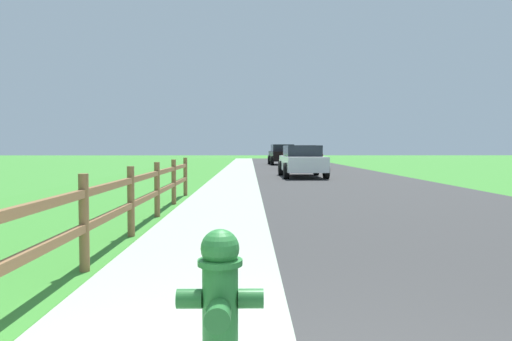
{
  "coord_description": "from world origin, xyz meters",
  "views": [
    {
      "loc": [
        -0.33,
        -2.25,
        1.37
      ],
      "look_at": [
        -0.16,
        10.52,
        0.78
      ],
      "focal_mm": 34.85,
      "sensor_mm": 36.0,
      "label": 1
    }
  ],
  "objects_px": {
    "parked_car_red": "(302,157)",
    "parked_car_black": "(282,154)",
    "parked_suv_white": "(302,161)",
    "fire_hydrant": "(220,300)"
  },
  "relations": [
    {
      "from": "parked_suv_white",
      "to": "parked_car_black",
      "type": "distance_m",
      "value": 16.88
    },
    {
      "from": "parked_suv_white",
      "to": "fire_hydrant",
      "type": "bearing_deg",
      "value": -97.46
    },
    {
      "from": "parked_suv_white",
      "to": "parked_car_red",
      "type": "relative_size",
      "value": 1.05
    },
    {
      "from": "parked_car_red",
      "to": "parked_car_black",
      "type": "xyz_separation_m",
      "value": [
        -0.58,
        9.2,
        0.06
      ]
    },
    {
      "from": "parked_car_red",
      "to": "parked_car_black",
      "type": "height_order",
      "value": "parked_car_black"
    },
    {
      "from": "parked_car_red",
      "to": "parked_car_black",
      "type": "bearing_deg",
      "value": 93.61
    },
    {
      "from": "parked_car_red",
      "to": "fire_hydrant",
      "type": "bearing_deg",
      "value": -97.01
    },
    {
      "from": "parked_car_black",
      "to": "parked_car_red",
      "type": "bearing_deg",
      "value": -86.39
    },
    {
      "from": "parked_suv_white",
      "to": "parked_car_red",
      "type": "xyz_separation_m",
      "value": [
        0.78,
        7.67,
        0.01
      ]
    },
    {
      "from": "parked_car_red",
      "to": "parked_suv_white",
      "type": "bearing_deg",
      "value": -95.82
    }
  ]
}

